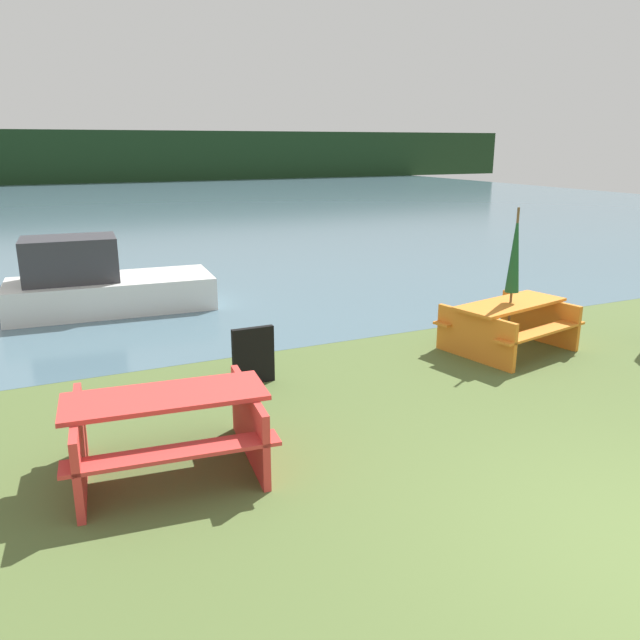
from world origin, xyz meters
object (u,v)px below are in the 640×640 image
object	(u,v)px
boat	(100,284)
picnic_table_orange	(509,321)
umbrella_darkgreen	(515,252)
signboard	(253,356)
picnic_table_red	(167,424)

from	to	relation	value
boat	picnic_table_orange	bearing A→B (deg)	-39.61
picnic_table_orange	umbrella_darkgreen	xyz separation A→B (m)	(0.00, 0.00, 1.04)
picnic_table_orange	signboard	size ratio (longest dim) A/B	2.74
umbrella_darkgreen	boat	world-z (taller)	umbrella_darkgreen
signboard	umbrella_darkgreen	bearing A→B (deg)	-4.67
umbrella_darkgreen	picnic_table_red	bearing A→B (deg)	-164.67
picnic_table_orange	signboard	world-z (taller)	signboard
picnic_table_orange	boat	distance (m)	7.26
picnic_table_red	boat	world-z (taller)	boat
umbrella_darkgreen	signboard	xyz separation A→B (m)	(-3.91, 0.32, -1.12)
picnic_table_red	picnic_table_orange	distance (m)	5.58
picnic_table_red	umbrella_darkgreen	world-z (taller)	umbrella_darkgreen
boat	umbrella_darkgreen	bearing A→B (deg)	-39.61
umbrella_darkgreen	picnic_table_orange	bearing A→B (deg)	0.00
picnic_table_red	boat	bearing A→B (deg)	89.10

